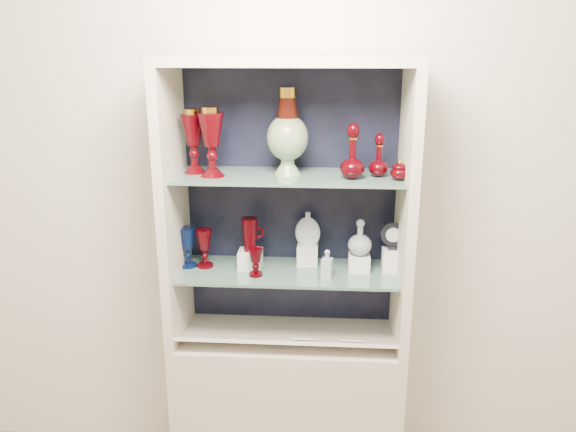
# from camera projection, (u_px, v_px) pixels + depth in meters

# --- Properties ---
(wall_back) EXTENTS (3.50, 0.02, 2.80)m
(wall_back) POSITION_uv_depth(u_px,v_px,m) (291.00, 181.00, 2.50)
(wall_back) COLOR silver
(wall_back) RESTS_ON ground
(cabinet_base) EXTENTS (1.00, 0.40, 0.75)m
(cabinet_base) POSITION_uv_depth(u_px,v_px,m) (288.00, 408.00, 2.59)
(cabinet_base) COLOR beige
(cabinet_base) RESTS_ON ground
(cabinet_back_panel) EXTENTS (0.98, 0.02, 1.15)m
(cabinet_back_panel) POSITION_uv_depth(u_px,v_px,m) (291.00, 199.00, 2.50)
(cabinet_back_panel) COLOR black
(cabinet_back_panel) RESTS_ON cabinet_base
(cabinet_side_left) EXTENTS (0.04, 0.40, 1.15)m
(cabinet_side_left) POSITION_uv_depth(u_px,v_px,m) (174.00, 208.00, 2.35)
(cabinet_side_left) COLOR beige
(cabinet_side_left) RESTS_ON cabinet_base
(cabinet_side_right) EXTENTS (0.04, 0.40, 1.15)m
(cabinet_side_right) POSITION_uv_depth(u_px,v_px,m) (405.00, 212.00, 2.28)
(cabinet_side_right) COLOR beige
(cabinet_side_right) RESTS_ON cabinet_base
(cabinet_top_cap) EXTENTS (1.00, 0.40, 0.04)m
(cabinet_top_cap) POSITION_uv_depth(u_px,v_px,m) (288.00, 61.00, 2.15)
(cabinet_top_cap) COLOR beige
(cabinet_top_cap) RESTS_ON cabinet_side_left
(shelf_lower) EXTENTS (0.92, 0.34, 0.01)m
(shelf_lower) POSITION_uv_depth(u_px,v_px,m) (288.00, 272.00, 2.41)
(shelf_lower) COLOR slate
(shelf_lower) RESTS_ON cabinet_side_left
(shelf_upper) EXTENTS (0.92, 0.34, 0.01)m
(shelf_upper) POSITION_uv_depth(u_px,v_px,m) (288.00, 176.00, 2.29)
(shelf_upper) COLOR slate
(shelf_upper) RESTS_ON cabinet_side_left
(label_ledge) EXTENTS (0.92, 0.17, 0.09)m
(label_ledge) POSITION_uv_depth(u_px,v_px,m) (286.00, 341.00, 2.37)
(label_ledge) COLOR beige
(label_ledge) RESTS_ON cabinet_base
(label_card_0) EXTENTS (0.10, 0.06, 0.03)m
(label_card_0) POSITION_uv_depth(u_px,v_px,m) (303.00, 339.00, 2.36)
(label_card_0) COLOR white
(label_card_0) RESTS_ON label_ledge
(label_card_1) EXTENTS (0.10, 0.06, 0.03)m
(label_card_1) POSITION_uv_depth(u_px,v_px,m) (352.00, 340.00, 2.34)
(label_card_1) COLOR white
(label_card_1) RESTS_ON label_ledge
(pedestal_lamp_left) EXTENTS (0.14, 0.14, 0.28)m
(pedestal_lamp_left) POSITION_uv_depth(u_px,v_px,m) (212.00, 142.00, 2.23)
(pedestal_lamp_left) COLOR #420208
(pedestal_lamp_left) RESTS_ON shelf_upper
(pedestal_lamp_right) EXTENTS (0.11, 0.11, 0.26)m
(pedestal_lamp_right) POSITION_uv_depth(u_px,v_px,m) (194.00, 141.00, 2.30)
(pedestal_lamp_right) COLOR #420208
(pedestal_lamp_right) RESTS_ON shelf_upper
(enamel_urn) EXTENTS (0.22, 0.22, 0.35)m
(enamel_urn) POSITION_uv_depth(u_px,v_px,m) (288.00, 132.00, 2.26)
(enamel_urn) COLOR #134A2D
(enamel_urn) RESTS_ON shelf_upper
(ruby_decanter_a) EXTENTS (0.11, 0.11, 0.25)m
(ruby_decanter_a) POSITION_uv_depth(u_px,v_px,m) (353.00, 148.00, 2.19)
(ruby_decanter_a) COLOR #3D0005
(ruby_decanter_a) RESTS_ON shelf_upper
(ruby_decanter_b) EXTENTS (0.10, 0.10, 0.18)m
(ruby_decanter_b) POSITION_uv_depth(u_px,v_px,m) (379.00, 154.00, 2.24)
(ruby_decanter_b) COLOR #3D0005
(ruby_decanter_b) RESTS_ON shelf_upper
(lidded_bowl) EXTENTS (0.07, 0.07, 0.08)m
(lidded_bowl) POSITION_uv_depth(u_px,v_px,m) (399.00, 170.00, 2.19)
(lidded_bowl) COLOR #3D0005
(lidded_bowl) RESTS_ON shelf_upper
(cobalt_goblet) EXTENTS (0.09, 0.09, 0.18)m
(cobalt_goblet) POSITION_uv_depth(u_px,v_px,m) (188.00, 247.00, 2.43)
(cobalt_goblet) COLOR #08143E
(cobalt_goblet) RESTS_ON shelf_lower
(ruby_goblet_tall) EXTENTS (0.08, 0.08, 0.17)m
(ruby_goblet_tall) POSITION_uv_depth(u_px,v_px,m) (205.00, 248.00, 2.43)
(ruby_goblet_tall) COLOR #420208
(ruby_goblet_tall) RESTS_ON shelf_lower
(ruby_goblet_small) EXTENTS (0.07, 0.07, 0.12)m
(ruby_goblet_small) POSITION_uv_depth(u_px,v_px,m) (256.00, 262.00, 2.34)
(ruby_goblet_small) COLOR #3D0005
(ruby_goblet_small) RESTS_ON shelf_lower
(riser_ruby_pitcher) EXTENTS (0.10, 0.10, 0.08)m
(riser_ruby_pitcher) POSITION_uv_depth(u_px,v_px,m) (250.00, 259.00, 2.43)
(riser_ruby_pitcher) COLOR silver
(riser_ruby_pitcher) RESTS_ON shelf_lower
(ruby_pitcher) EXTENTS (0.12, 0.09, 0.15)m
(ruby_pitcher) POSITION_uv_depth(u_px,v_px,m) (250.00, 235.00, 2.40)
(ruby_pitcher) COLOR #420208
(ruby_pitcher) RESTS_ON riser_ruby_pitcher
(clear_square_bottle) EXTENTS (0.05, 0.05, 0.13)m
(clear_square_bottle) POSITION_uv_depth(u_px,v_px,m) (327.00, 264.00, 2.31)
(clear_square_bottle) COLOR #909DA5
(clear_square_bottle) RESTS_ON shelf_lower
(riser_flat_flask) EXTENTS (0.09, 0.09, 0.09)m
(riser_flat_flask) POSITION_uv_depth(u_px,v_px,m) (307.00, 254.00, 2.47)
(riser_flat_flask) COLOR silver
(riser_flat_flask) RESTS_ON shelf_lower
(flat_flask) EXTENTS (0.11, 0.06, 0.15)m
(flat_flask) POSITION_uv_depth(u_px,v_px,m) (308.00, 228.00, 2.44)
(flat_flask) COLOR silver
(flat_flask) RESTS_ON riser_flat_flask
(riser_clear_round_decanter) EXTENTS (0.09, 0.09, 0.07)m
(riser_clear_round_decanter) POSITION_uv_depth(u_px,v_px,m) (359.00, 263.00, 2.40)
(riser_clear_round_decanter) COLOR silver
(riser_clear_round_decanter) RESTS_ON shelf_lower
(clear_round_decanter) EXTENTS (0.12, 0.12, 0.15)m
(clear_round_decanter) POSITION_uv_depth(u_px,v_px,m) (360.00, 238.00, 2.37)
(clear_round_decanter) COLOR #909DA5
(clear_round_decanter) RESTS_ON riser_clear_round_decanter
(riser_cameo_medallion) EXTENTS (0.08, 0.08, 0.10)m
(riser_cameo_medallion) POSITION_uv_depth(u_px,v_px,m) (392.00, 260.00, 2.39)
(riser_cameo_medallion) COLOR silver
(riser_cameo_medallion) RESTS_ON shelf_lower
(cameo_medallion) EXTENTS (0.10, 0.04, 0.12)m
(cameo_medallion) POSITION_uv_depth(u_px,v_px,m) (393.00, 236.00, 2.36)
(cameo_medallion) COLOR black
(cameo_medallion) RESTS_ON riser_cameo_medallion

